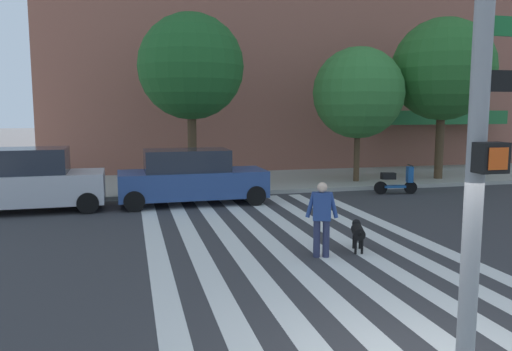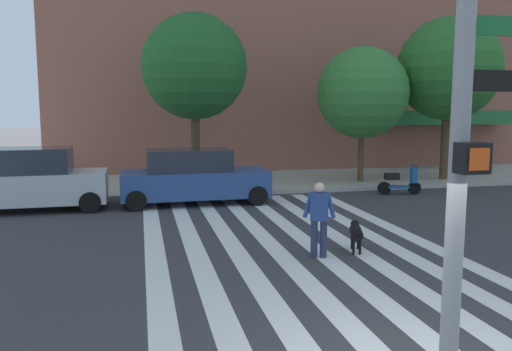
% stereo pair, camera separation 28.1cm
% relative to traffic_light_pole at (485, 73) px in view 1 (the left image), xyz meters
% --- Properties ---
extents(ground_plane, '(160.00, 160.00, 0.00)m').
position_rel_traffic_light_pole_xyz_m(ground_plane, '(0.22, 7.41, -3.52)').
color(ground_plane, '#353538').
extents(sidewalk_far, '(80.00, 6.00, 0.15)m').
position_rel_traffic_light_pole_xyz_m(sidewalk_far, '(0.22, 17.05, -3.45)').
color(sidewalk_far, '#A1A095').
rests_on(sidewalk_far, ground_plane).
extents(crosswalk_stripes, '(6.75, 12.69, 0.01)m').
position_rel_traffic_light_pole_xyz_m(crosswalk_stripes, '(0.48, 7.41, -3.52)').
color(crosswalk_stripes, silver).
rests_on(crosswalk_stripes, ground_plane).
extents(traffic_light_pole, '(0.74, 0.46, 5.80)m').
position_rel_traffic_light_pole_xyz_m(traffic_light_pole, '(0.00, 0.00, 0.00)').
color(traffic_light_pole, gray).
rests_on(traffic_light_pole, sidewalk_near).
extents(parked_car_near_curb, '(4.48, 2.07, 1.98)m').
position_rel_traffic_light_pole_xyz_m(parked_car_near_curb, '(-6.29, 12.85, -2.56)').
color(parked_car_near_curb, '#B7B8BE').
rests_on(parked_car_near_curb, ground_plane).
extents(parked_car_behind_first, '(4.92, 2.00, 1.84)m').
position_rel_traffic_light_pole_xyz_m(parked_car_behind_first, '(-1.21, 12.85, -2.62)').
color(parked_car_behind_first, navy).
rests_on(parked_car_behind_first, ground_plane).
extents(parked_scooter, '(1.63, 0.59, 1.11)m').
position_rel_traffic_light_pole_xyz_m(parked_scooter, '(6.50, 12.96, -3.04)').
color(parked_scooter, black).
rests_on(parked_scooter, ground_plane).
extents(street_tree_nearest, '(4.03, 4.03, 6.66)m').
position_rel_traffic_light_pole_xyz_m(street_tree_nearest, '(-0.82, 15.62, 1.25)').
color(street_tree_nearest, '#4C3823').
rests_on(street_tree_nearest, sidewalk_far).
extents(street_tree_middle, '(3.79, 3.79, 5.59)m').
position_rel_traffic_light_pole_xyz_m(street_tree_middle, '(6.10, 15.56, 0.32)').
color(street_tree_middle, '#4C3823').
rests_on(street_tree_middle, sidewalk_far).
extents(street_tree_further, '(4.37, 4.37, 6.90)m').
position_rel_traffic_light_pole_xyz_m(street_tree_further, '(9.97, 15.46, 1.33)').
color(street_tree_further, '#4C3823').
rests_on(street_tree_further, sidewalk_far).
extents(pedestrian_dog_walker, '(0.69, 0.35, 1.64)m').
position_rel_traffic_light_pole_xyz_m(pedestrian_dog_walker, '(0.77, 5.93, -2.59)').
color(pedestrian_dog_walker, '#282D4C').
rests_on(pedestrian_dog_walker, ground_plane).
extents(dog_on_leash, '(0.48, 1.00, 0.65)m').
position_rel_traffic_light_pole_xyz_m(dog_on_leash, '(1.75, 6.21, -3.08)').
color(dog_on_leash, black).
rests_on(dog_on_leash, ground_plane).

